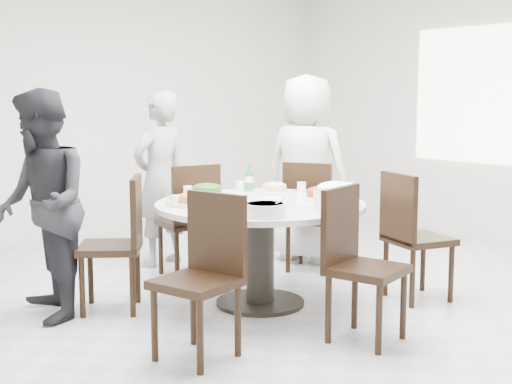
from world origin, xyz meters
TOP-DOWN VIEW (x-y plane):
  - floor at (0.00, 0.00)m, footprint 6.00×6.00m
  - wall_back at (0.00, 3.00)m, footprint 6.00×0.01m
  - wall_right at (3.00, 0.00)m, footprint 0.01×6.00m
  - window at (2.98, 0.00)m, footprint 0.04×2.20m
  - dining_table at (-0.28, -0.17)m, footprint 1.50×1.50m
  - chair_ne at (0.72, 0.35)m, footprint 0.57×0.57m
  - chair_n at (-0.25, 0.84)m, footprint 0.48×0.48m
  - chair_nw at (-1.19, 0.38)m, footprint 0.58×0.58m
  - chair_sw at (-1.23, -0.78)m, footprint 0.52×0.52m
  - chair_s at (-0.24, -1.17)m, footprint 0.52×0.52m
  - chair_se at (0.73, -0.78)m, footprint 0.51×0.51m
  - diner_right at (0.91, 0.65)m, footprint 0.79×0.96m
  - diner_middle at (-0.22, 1.33)m, footprint 0.63×0.48m
  - diner_left at (-1.63, 0.48)m, footprint 0.74×0.87m
  - dish_greens at (-0.40, 0.33)m, footprint 0.29×0.29m
  - dish_pale at (0.08, 0.10)m, footprint 0.24×0.24m
  - dish_orange at (-0.73, -0.01)m, footprint 0.29×0.29m
  - dish_redbrown at (0.15, -0.35)m, footprint 0.28×0.28m
  - dish_tofu at (-0.68, -0.37)m, footprint 0.29×0.29m
  - rice_bowl at (0.02, -0.63)m, footprint 0.30×0.30m
  - soup_bowl at (-0.60, -0.63)m, footprint 0.27×0.27m
  - beverage_bottle at (0.03, 0.36)m, footprint 0.06×0.06m
  - tea_cups at (-0.30, 0.47)m, footprint 0.07×0.07m
  - chopsticks at (-0.24, 0.46)m, footprint 0.24×0.04m

SIDE VIEW (x-z plane):
  - floor at x=0.00m, z-range -0.01..0.01m
  - dining_table at x=-0.28m, z-range 0.00..0.75m
  - chair_ne at x=0.72m, z-range 0.00..0.95m
  - chair_n at x=-0.25m, z-range 0.00..0.95m
  - chair_nw at x=-1.19m, z-range 0.00..0.95m
  - chair_sw at x=-1.23m, z-range 0.00..0.95m
  - chair_s at x=-0.24m, z-range 0.00..0.95m
  - chair_se at x=0.73m, z-range 0.00..0.95m
  - chopsticks at x=-0.24m, z-range 0.75..0.76m
  - diner_middle at x=-0.22m, z-range 0.00..1.54m
  - diner_left at x=-1.63m, z-range 0.00..1.56m
  - dish_pale at x=0.08m, z-range 0.75..0.81m
  - dish_redbrown at x=0.15m, z-range 0.75..0.82m
  - dish_tofu at x=-0.68m, z-range 0.75..0.82m
  - dish_greens at x=-0.40m, z-range 0.75..0.82m
  - dish_orange at x=-0.73m, z-range 0.75..0.83m
  - tea_cups at x=-0.30m, z-range 0.75..0.83m
  - soup_bowl at x=-0.60m, z-range 0.75..0.83m
  - rice_bowl at x=0.02m, z-range 0.75..0.88m
  - diner_right at x=0.91m, z-range 0.00..1.69m
  - beverage_bottle at x=0.03m, z-range 0.75..0.97m
  - wall_back at x=0.00m, z-range 0.00..2.80m
  - wall_right at x=3.00m, z-range 0.00..2.80m
  - window at x=2.98m, z-range 0.80..2.20m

